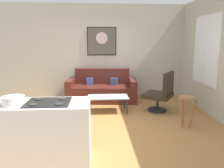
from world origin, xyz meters
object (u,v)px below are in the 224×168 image
object	(u,v)px
coffee_table	(108,98)
bar_stool	(186,104)
couch	(102,90)
wall_painting	(102,41)
armchair	(161,93)
mixing_bowl	(13,101)

from	to	relation	value
coffee_table	bar_stool	bearing A→B (deg)	-35.40
couch	wall_painting	distance (m)	1.47
couch	wall_painting	size ratio (longest dim) A/B	2.34
coffee_table	armchair	size ratio (longest dim) A/B	0.99
couch	armchair	world-z (taller)	armchair
mixing_bowl	armchair	bearing A→B (deg)	39.55
coffee_table	wall_painting	bearing A→B (deg)	94.18
couch	mixing_bowl	world-z (taller)	mixing_bowl
bar_stool	armchair	bearing A→B (deg)	101.65
armchair	wall_painting	world-z (taller)	wall_painting
bar_stool	couch	bearing A→B (deg)	127.93
couch	armchair	distance (m)	1.82
wall_painting	armchair	bearing A→B (deg)	-47.20
bar_stool	mixing_bowl	distance (m)	3.19
mixing_bowl	wall_painting	bearing A→B (deg)	71.19
coffee_table	mixing_bowl	size ratio (longest dim) A/B	3.30
bar_stool	wall_painting	size ratio (longest dim) A/B	0.72
coffee_table	couch	bearing A→B (deg)	97.04
coffee_table	bar_stool	size ratio (longest dim) A/B	1.56
armchair	mixing_bowl	bearing A→B (deg)	-140.45
bar_stool	mixing_bowl	world-z (taller)	mixing_bowl
wall_painting	couch	bearing A→B (deg)	-92.72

